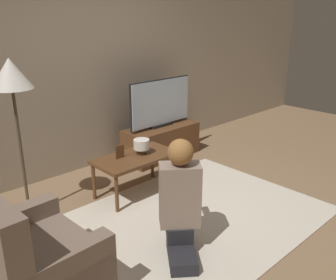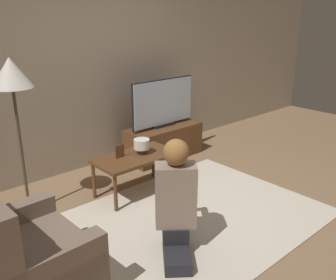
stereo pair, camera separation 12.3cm
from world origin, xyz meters
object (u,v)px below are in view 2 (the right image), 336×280
Objects in this scene: coffee_table at (136,160)px; tv at (163,103)px; floor_lamp at (12,83)px; armchair at (26,262)px; table_lamp at (142,145)px; person_kneeling at (176,196)px.

tv is at bearing 33.52° from coffee_table.
armchair is (-0.48, -1.19, -1.06)m from floor_lamp.
person_kneeling is at bearing -114.73° from table_lamp.
floor_lamp is at bearing -172.95° from tv.
floor_lamp is (-2.08, -0.26, 0.57)m from tv.
table_lamp is (1.20, -0.37, -0.80)m from floor_lamp.
armchair is 5.16× the size of table_lamp.
tv is 1.12× the size of coffee_table.
armchair is at bearing -154.18° from table_lamp.
table_lamp is at bearing -66.08° from armchair.
table_lamp is at bearing -144.08° from tv.
floor_lamp is 1.84m from person_kneeling.
person_kneeling reaches higher than table_lamp.
coffee_table is 5.20× the size of table_lamp.
person_kneeling is at bearing -106.69° from armchair.
floor_lamp reaches higher than tv.
tv is 1.22m from coffee_table.
floor_lamp reaches higher than armchair.
coffee_table is 1.20m from person_kneeling.
armchair is 1.89m from table_lamp.
floor_lamp is at bearing -23.91° from armchair.
armchair is at bearing 23.63° from person_kneeling.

